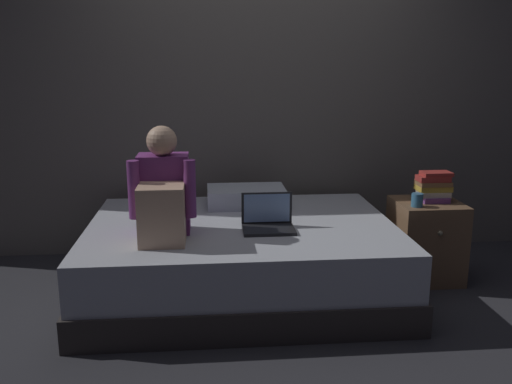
{
  "coord_description": "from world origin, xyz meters",
  "views": [
    {
      "loc": [
        -0.41,
        -3.1,
        1.48
      ],
      "look_at": [
        -0.12,
        0.1,
        0.73
      ],
      "focal_mm": 38.33,
      "sensor_mm": 36.0,
      "label": 1
    }
  ],
  "objects": [
    {
      "name": "ground_plane",
      "position": [
        0.0,
        0.0,
        0.0
      ],
      "size": [
        8.0,
        8.0,
        0.0
      ],
      "primitive_type": "plane",
      "color": "#2D2D33"
    },
    {
      "name": "wall_back",
      "position": [
        0.0,
        1.2,
        1.35
      ],
      "size": [
        5.6,
        0.1,
        2.7
      ],
      "primitive_type": "cube",
      "color": "#605B56",
      "rests_on": "ground_plane"
    },
    {
      "name": "bed",
      "position": [
        -0.2,
        0.3,
        0.24
      ],
      "size": [
        2.0,
        1.5,
        0.48
      ],
      "color": "#332D2B",
      "rests_on": "ground_plane"
    },
    {
      "name": "nightstand",
      "position": [
        1.1,
        0.42,
        0.28
      ],
      "size": [
        0.44,
        0.46,
        0.56
      ],
      "color": "brown",
      "rests_on": "ground_plane"
    },
    {
      "name": "person_sitting",
      "position": [
        -0.68,
        0.06,
        0.73
      ],
      "size": [
        0.39,
        0.44,
        0.66
      ],
      "color": "#75337A",
      "rests_on": "bed"
    },
    {
      "name": "laptop",
      "position": [
        -0.04,
        0.14,
        0.53
      ],
      "size": [
        0.32,
        0.23,
        0.22
      ],
      "color": "black",
      "rests_on": "bed"
    },
    {
      "name": "pillow",
      "position": [
        -0.14,
        0.75,
        0.54
      ],
      "size": [
        0.56,
        0.36,
        0.13
      ],
      "primitive_type": "cube",
      "color": "silver",
      "rests_on": "bed"
    },
    {
      "name": "book_stack",
      "position": [
        1.13,
        0.43,
        0.66
      ],
      "size": [
        0.23,
        0.16,
        0.21
      ],
      "color": "#703D84",
      "rests_on": "nightstand"
    },
    {
      "name": "mug",
      "position": [
        0.97,
        0.3,
        0.6
      ],
      "size": [
        0.08,
        0.08,
        0.09
      ],
      "primitive_type": "cylinder",
      "color": "teal",
      "rests_on": "nightstand"
    }
  ]
}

